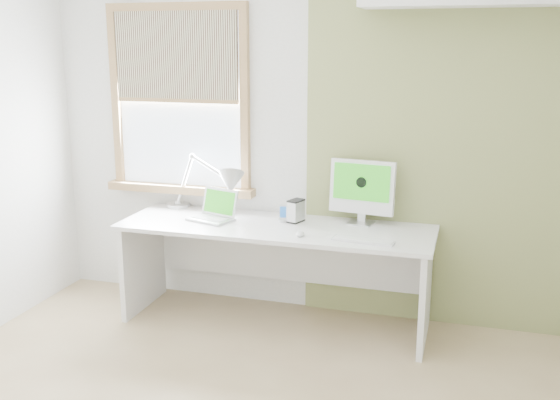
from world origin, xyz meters
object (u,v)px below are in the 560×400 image
at_px(imac, 362,188).
at_px(external_drive, 296,211).
at_px(desk_lamp, 220,185).
at_px(desk, 278,249).
at_px(laptop, 214,212).

bearing_deg(imac, external_drive, -167.65).
bearing_deg(desk_lamp, external_drive, -3.19).
xyz_separation_m(external_drive, imac, (0.45, 0.10, 0.17)).
bearing_deg(external_drive, imac, 12.35).
relative_size(desk, desk_lamp, 3.00).
xyz_separation_m(desk, laptop, (-0.47, -0.02, 0.25)).
relative_size(desk, imac, 4.72).
distance_m(desk_lamp, external_drive, 0.61).
relative_size(external_drive, imac, 0.35).
xyz_separation_m(desk, desk_lamp, (-0.47, 0.11, 0.42)).
bearing_deg(imac, desk, -163.11).
distance_m(desk, desk_lamp, 0.64).
bearing_deg(laptop, desk_lamp, 90.84).
bearing_deg(laptop, desk, 2.75).
xyz_separation_m(laptop, external_drive, (0.58, 0.10, 0.03)).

